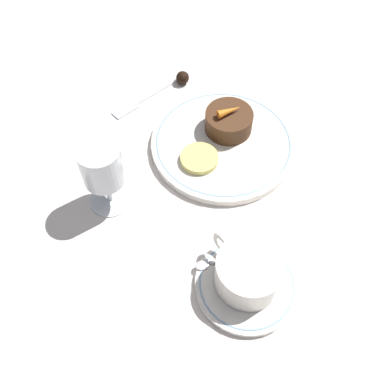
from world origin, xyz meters
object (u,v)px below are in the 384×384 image
Objects in this scene: coffee_cup at (248,272)px; fork at (144,99)px; dinner_plate at (223,143)px; wine_glass at (102,169)px; dessert_cake at (229,121)px.

coffee_cup is 0.41m from fork.
dinner_plate is 1.98× the size of wine_glass.
dessert_cake reaches higher than dinner_plate.
dessert_cake is (-0.01, -0.24, -0.05)m from wine_glass.
dinner_plate is 0.18m from fork.
coffee_cup is 0.26m from wine_glass.
fork is (0.15, -0.17, -0.08)m from wine_glass.
dinner_plate is 0.26m from coffee_cup.
dinner_plate is 0.23m from wine_glass.
wine_glass is 1.53× the size of dessert_cake.
dessert_cake is at bearing -92.99° from wine_glass.
coffee_cup reaches higher than dessert_cake.
coffee_cup is 0.67× the size of fork.
fork is 0.18m from dessert_cake.
dessert_cake reaches higher than fork.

